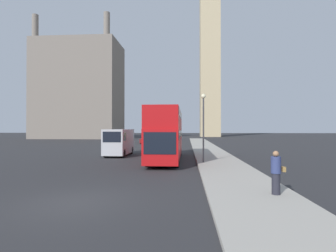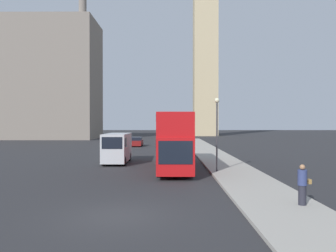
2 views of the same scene
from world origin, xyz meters
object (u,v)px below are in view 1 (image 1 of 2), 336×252
red_double_decker_bus (166,132)px  pedestrian (276,173)px  white_van (119,142)px  street_lamp (203,117)px  clock_tower (210,30)px  parked_sedan (147,140)px

red_double_decker_bus → pedestrian: 13.27m
white_van → red_double_decker_bus: bearing=-34.3°
white_van → street_lamp: (8.20, -5.83, 2.24)m
white_van → street_lamp: street_lamp is taller
street_lamp → red_double_decker_bus: bearing=142.7°
pedestrian → street_lamp: (-2.25, 9.74, 2.66)m
clock_tower → white_van: clock_tower is taller
white_van → parked_sedan: white_van is taller
clock_tower → street_lamp: clock_tower is taller
street_lamp → white_van: bearing=144.6°
parked_sedan → red_double_decker_bus: bearing=-77.4°
pedestrian → street_lamp: 10.35m
pedestrian → street_lamp: street_lamp is taller
red_double_decker_bus → white_van: (-5.13, 3.50, -1.01)m
street_lamp → parked_sedan: (-8.66, 27.39, -3.03)m
parked_sedan → white_van: bearing=-88.8°
red_double_decker_bus → white_van: size_ratio=2.14×
clock_tower → red_double_decker_bus: bearing=-98.3°
red_double_decker_bus → parked_sedan: size_ratio=2.58×
red_double_decker_bus → pedestrian: bearing=-66.2°
red_double_decker_bus → street_lamp: size_ratio=2.16×
white_van → pedestrian: (10.45, -15.57, -0.42)m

